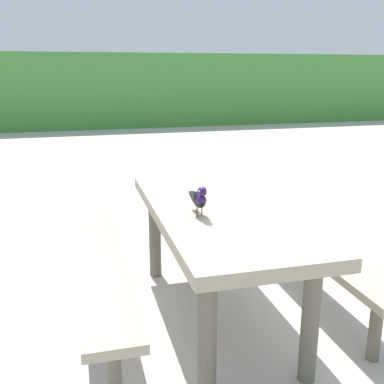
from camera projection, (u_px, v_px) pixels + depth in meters
The scene contains 4 objects.
ground_plane at pixel (226, 329), 2.78m from camera, with size 60.00×60.00×0.00m, color #B7B5AD.
hedge_wall at pixel (96, 90), 12.62m from camera, with size 28.00×1.79×1.98m, color #428438.
picnic_table_foreground at pixel (217, 236), 2.78m from camera, with size 1.70×1.81×0.74m.
bird_grackle at pixel (200, 199), 2.53m from camera, with size 0.07×0.29×0.18m.
Camera 1 is at (-0.86, -2.32, 1.54)m, focal length 42.40 mm.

